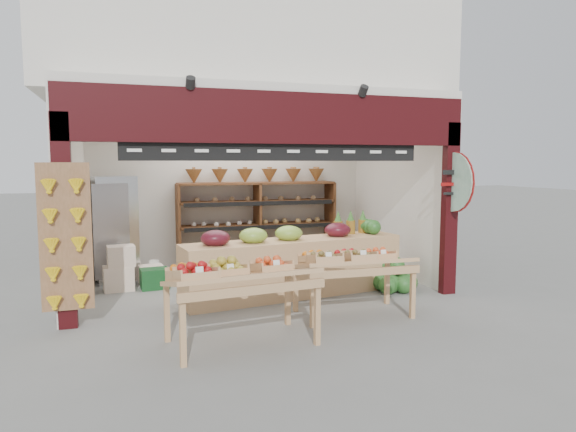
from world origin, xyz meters
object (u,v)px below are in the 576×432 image
Objects in this scene: back_shelving at (258,205)px; display_table_right at (348,260)px; watermelon_pile at (394,278)px; display_table_left at (230,275)px; refrigerator at (112,229)px; cardboard_stack at (135,272)px; mid_counter at (293,265)px.

back_shelving is 2.04× the size of display_table_right.
watermelon_pile is (1.59, -2.58, -1.02)m from back_shelving.
display_table_left is at bearing -152.21° from watermelon_pile.
display_table_left is 1.83m from display_table_right.
display_table_left reaches higher than watermelon_pile.
refrigerator is 2.39× the size of watermelon_pile.
back_shelving is 1.72× the size of refrigerator.
refrigerator is at bearing 109.44° from display_table_left.
display_table_right reaches higher than cardboard_stack.
display_table_right is at bearing -142.06° from watermelon_pile.
display_table_right reaches higher than watermelon_pile.
watermelon_pile is at bearing -19.62° from cardboard_stack.
refrigerator reaches higher than display_table_right.
cardboard_stack is at bearing -153.85° from back_shelving.
refrigerator is at bearing -170.92° from back_shelving.
back_shelving is 0.88× the size of mid_counter.
mid_counter reaches higher than display_table_right.
refrigerator is 3.94m from display_table_left.
refrigerator is at bearing 134.25° from display_table_right.
cardboard_stack is 1.36× the size of watermelon_pile.
cardboard_stack is 2.63m from mid_counter.
back_shelving is 3.02× the size of cardboard_stack.
display_table_right is (0.38, -1.19, 0.27)m from mid_counter.
refrigerator is (-2.71, -0.43, -0.31)m from back_shelving.
display_table_right is at bearing -72.41° from mid_counter.
watermelon_pile is (4.30, -2.14, -0.72)m from refrigerator.
watermelon_pile is (1.26, 0.98, -0.55)m from display_table_right.
display_table_left is at bearing -71.93° from cardboard_stack.
display_table_right is (0.33, -3.56, -0.47)m from back_shelving.
display_table_left is at bearing -89.08° from refrigerator.
refrigerator reaches higher than watermelon_pile.
back_shelving reaches higher than refrigerator.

